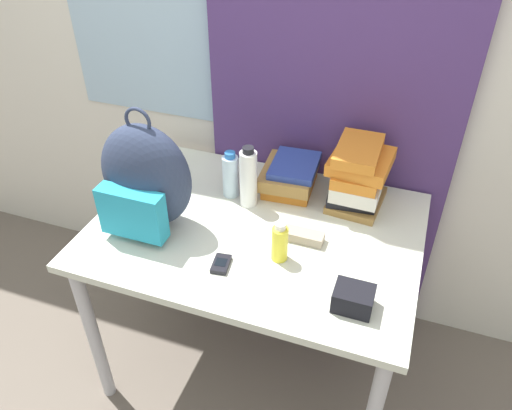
# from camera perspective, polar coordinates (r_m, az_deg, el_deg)

# --- Properties ---
(wall_back) EXTENTS (6.00, 0.06, 2.50)m
(wall_back) POSITION_cam_1_polar(r_m,az_deg,el_deg) (2.01, 5.04, 17.17)
(wall_back) COLOR silver
(wall_back) RESTS_ON ground_plane
(curtain_blue) EXTENTS (1.00, 0.04, 2.50)m
(curtain_blue) POSITION_cam_1_polar(r_m,az_deg,el_deg) (1.93, 9.07, 16.00)
(curtain_blue) COLOR #4C336B
(curtain_blue) RESTS_ON ground_plane
(desk) EXTENTS (1.17, 0.85, 0.77)m
(desk) POSITION_cam_1_polar(r_m,az_deg,el_deg) (1.88, 0.00, -4.68)
(desk) COLOR beige
(desk) RESTS_ON ground_plane
(backpack) EXTENTS (0.34, 0.24, 0.46)m
(backpack) POSITION_cam_1_polar(r_m,az_deg,el_deg) (1.77, -12.57, 2.86)
(backpack) COLOR #2D3851
(backpack) RESTS_ON desk
(book_stack_left) EXTENTS (0.22, 0.27, 0.12)m
(book_stack_left) POSITION_cam_1_polar(r_m,az_deg,el_deg) (1.99, 3.95, 3.41)
(book_stack_left) COLOR orange
(book_stack_left) RESTS_ON desk
(book_stack_center) EXTENTS (0.23, 0.27, 0.25)m
(book_stack_center) POSITION_cam_1_polar(r_m,az_deg,el_deg) (1.91, 11.61, 3.40)
(book_stack_center) COLOR olive
(book_stack_center) RESTS_ON desk
(water_bottle) EXTENTS (0.06, 0.06, 0.19)m
(water_bottle) POSITION_cam_1_polar(r_m,az_deg,el_deg) (1.93, -2.92, 3.41)
(water_bottle) COLOR silver
(water_bottle) RESTS_ON desk
(sports_bottle) EXTENTS (0.07, 0.07, 0.25)m
(sports_bottle) POSITION_cam_1_polar(r_m,az_deg,el_deg) (1.86, -0.87, 3.10)
(sports_bottle) COLOR white
(sports_bottle) RESTS_ON desk
(sunscreen_bottle) EXTENTS (0.05, 0.05, 0.15)m
(sunscreen_bottle) POSITION_cam_1_polar(r_m,az_deg,el_deg) (1.65, 2.73, -4.32)
(sunscreen_bottle) COLOR yellow
(sunscreen_bottle) RESTS_ON desk
(cell_phone) EXTENTS (0.06, 0.09, 0.02)m
(cell_phone) POSITION_cam_1_polar(r_m,az_deg,el_deg) (1.66, -4.01, -6.74)
(cell_phone) COLOR black
(cell_phone) RESTS_ON desk
(sunglasses_case) EXTENTS (0.15, 0.06, 0.04)m
(sunglasses_case) POSITION_cam_1_polar(r_m,az_deg,el_deg) (1.76, 5.33, -3.55)
(sunglasses_case) COLOR gray
(sunglasses_case) RESTS_ON desk
(camera_pouch) EXTENTS (0.12, 0.10, 0.07)m
(camera_pouch) POSITION_cam_1_polar(r_m,az_deg,el_deg) (1.54, 11.07, -10.44)
(camera_pouch) COLOR black
(camera_pouch) RESTS_ON desk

